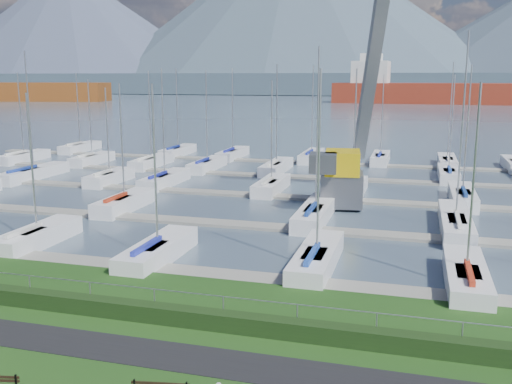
% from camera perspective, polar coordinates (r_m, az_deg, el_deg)
% --- Properties ---
extents(path, '(160.00, 2.00, 0.04)m').
position_cam_1_polar(path, '(21.73, -11.12, -15.45)').
color(path, black).
rests_on(path, grass).
extents(water, '(800.00, 540.00, 0.20)m').
position_cam_1_polar(water, '(280.54, 13.94, 9.00)').
color(water, '#49596A').
extents(hedge, '(80.00, 0.70, 0.70)m').
position_cam_1_polar(hedge, '(23.70, -8.28, -12.08)').
color(hedge, '#1B3212').
rests_on(hedge, grass).
extents(fence, '(80.00, 0.04, 0.04)m').
position_cam_1_polar(fence, '(23.72, -7.95, -9.83)').
color(fence, '#999AA1').
rests_on(fence, grass).
extents(foothill, '(900.00, 80.00, 12.00)m').
position_cam_1_polar(foothill, '(350.35, 14.39, 10.45)').
color(foothill, '#455665').
rests_on(foothill, water).
extents(mountains, '(1190.00, 360.00, 115.00)m').
position_cam_1_polar(mountains, '(426.44, 15.97, 15.95)').
color(mountains, '#3B4857').
rests_on(mountains, water).
extents(docks, '(90.00, 41.60, 0.25)m').
position_cam_1_polar(docks, '(48.12, 4.49, -0.58)').
color(docks, slate).
rests_on(docks, water).
extents(crane, '(6.22, 13.22, 22.35)m').
position_cam_1_polar(crane, '(45.44, 9.49, 5.67)').
color(crane, slate).
rests_on(crane, water).
extents(cargo_ship_mid, '(94.06, 22.28, 21.50)m').
position_cam_1_polar(cargo_ship_mid, '(234.77, 18.30, 9.34)').
color(cargo_ship_mid, maroon).
rests_on(cargo_ship_mid, water).
extents(sailboat_fleet, '(74.98, 48.84, 13.77)m').
position_cam_1_polar(sailboat_fleet, '(50.30, 6.57, 6.28)').
color(sailboat_fleet, silver).
rests_on(sailboat_fleet, water).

